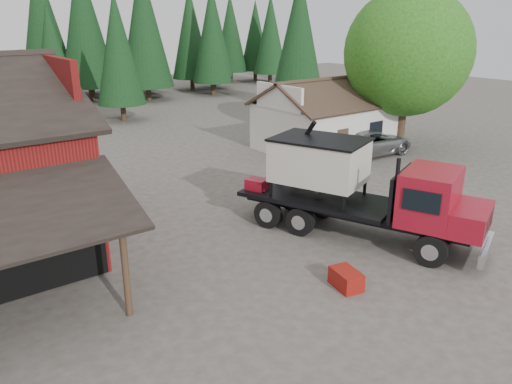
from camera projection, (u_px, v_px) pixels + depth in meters
ground at (317, 286)px, 16.34m from camera, size 120.00×120.00×0.00m
farmhouse at (325, 123)px, 32.95m from camera, size 8.60×6.42×4.65m
deciduous_tree at (408, 57)px, 31.53m from camera, size 8.00×8.00×10.20m
conifer_backdrop at (15, 108)px, 48.01m from camera, size 76.00×16.00×16.00m
near_pine_b at (118, 49)px, 40.41m from camera, size 3.96×3.96×10.40m
near_pine_c at (299, 33)px, 46.12m from camera, size 4.84×4.84×12.40m
feed_truck at (358, 187)px, 19.46m from camera, size 5.98×9.99×4.39m
silver_car at (369, 142)px, 31.54m from camera, size 6.12×3.10×1.66m
equip_box at (346, 279)px, 16.15m from camera, size 0.92×1.23×0.60m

